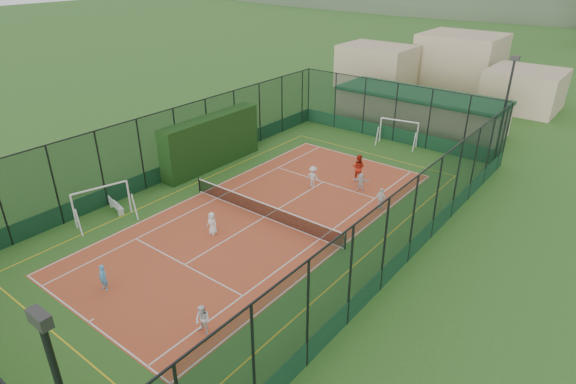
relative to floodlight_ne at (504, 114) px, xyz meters
name	(u,v)px	position (x,y,z in m)	size (l,w,h in m)	color
ground	(265,217)	(-8.60, -16.60, -4.12)	(300.00, 300.00, 0.00)	#2F6021
court_slab	(265,217)	(-8.60, -16.60, -4.12)	(11.17, 23.97, 0.01)	#AF4027
tennis_net	(264,210)	(-8.60, -16.60, -3.59)	(11.67, 0.12, 1.06)	black
perimeter_fence	(264,180)	(-8.60, -16.60, -1.62)	(18.12, 34.12, 5.00)	black
floodlight_ne	(504,114)	(0.00, 0.00, 0.00)	(0.60, 0.26, 8.25)	black
clubhouse	(419,110)	(-8.60, 5.40, -2.55)	(15.20, 7.20, 3.15)	tan
hedge_left	(211,142)	(-16.90, -12.91, -2.20)	(1.32, 8.81, 3.86)	black
white_bench	(116,205)	(-16.40, -21.72, -3.68)	(1.58, 0.44, 0.89)	white
futsal_goal_near	(102,204)	(-16.02, -22.81, -3.04)	(0.98, 3.37, 2.17)	white
futsal_goal_far	(398,132)	(-7.90, -0.09, -3.08)	(3.25, 0.94, 2.10)	white
child_near_left	(212,223)	(-9.68, -19.92, -3.43)	(0.67, 0.44, 1.37)	white
child_near_mid	(103,278)	(-10.06, -26.70, -3.44)	(0.49, 0.32, 1.35)	#50ABE4
child_near_right	(203,320)	(-4.10, -25.84, -3.40)	(0.69, 0.54, 1.42)	white
child_far_left	(313,177)	(-8.78, -11.24, -3.36)	(0.97, 0.56, 1.50)	silver
child_far_right	(381,199)	(-3.51, -11.27, -3.40)	(0.83, 0.35, 1.42)	white
child_far_back	(361,182)	(-5.91, -9.68, -3.50)	(1.15, 0.37, 1.24)	silver
coach	(358,168)	(-6.87, -8.42, -3.15)	(0.94, 0.73, 1.94)	#B62513
tennis_balls	(281,213)	(-8.05, -15.63, -4.08)	(3.39, 0.24, 0.07)	#CCE033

